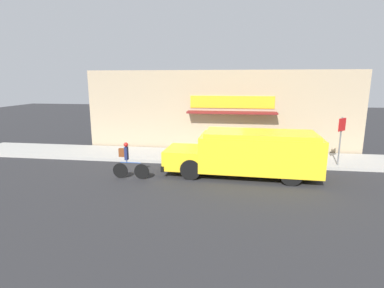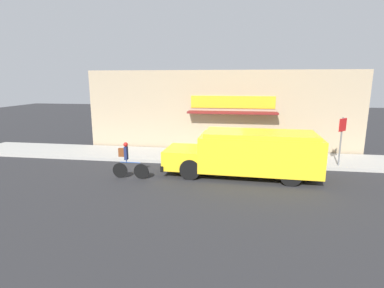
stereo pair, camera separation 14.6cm
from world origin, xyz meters
name	(u,v)px [view 1 (the left image)]	position (x,y,z in m)	size (l,w,h in m)	color
ground_plane	(215,166)	(0.00, 0.00, 0.00)	(70.00, 70.00, 0.00)	#2B2B2D
sidewalk	(217,157)	(0.00, 1.45, 0.08)	(28.00, 2.91, 0.15)	#ADAAA3
storefront	(220,112)	(0.03, 3.12, 2.35)	(15.84, 0.98, 4.68)	tan
school_bus	(249,153)	(1.53, -1.37, 1.05)	(6.68, 2.81, 1.98)	yellow
cyclist	(128,161)	(-3.55, -2.47, 0.75)	(1.60, 0.20, 1.57)	black
stop_sign_post	(341,133)	(5.82, 0.40, 1.70)	(0.45, 0.45, 2.31)	slate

